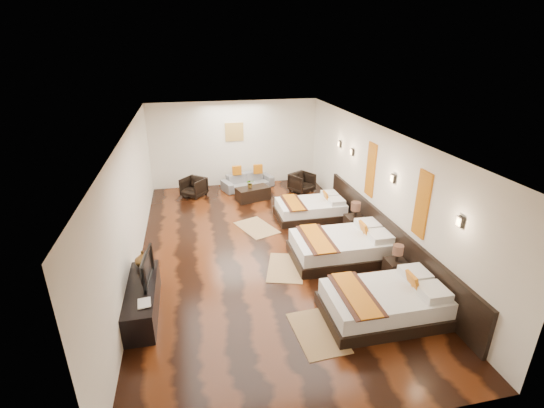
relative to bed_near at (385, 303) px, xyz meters
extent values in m
cube|color=black|center=(-1.70, 2.79, -0.28)|extent=(5.50, 9.50, 0.01)
cube|color=white|center=(-1.70, 2.79, 2.52)|extent=(5.50, 9.50, 0.01)
cube|color=silver|center=(-1.70, 7.54, 1.12)|extent=(5.50, 0.01, 2.80)
cube|color=silver|center=(-4.45, 2.79, 1.12)|extent=(0.01, 9.50, 2.80)
cube|color=silver|center=(1.05, 2.79, 1.12)|extent=(0.01, 9.50, 2.80)
cube|color=black|center=(1.01, 1.99, 0.17)|extent=(0.08, 6.60, 0.90)
cube|color=black|center=(-0.03, 0.00, -0.17)|extent=(2.12, 1.31, 0.22)
cube|color=white|center=(-0.03, 0.00, 0.10)|extent=(2.02, 1.21, 0.30)
cube|color=#C1680D|center=(0.48, 0.00, 0.37)|extent=(0.16, 0.32, 0.33)
cube|color=#38190F|center=(-0.58, 0.00, 0.26)|extent=(0.56, 1.33, 0.02)
cube|color=#C1680D|center=(-0.58, 0.00, 0.27)|extent=(0.38, 1.33, 0.02)
cube|color=black|center=(-0.03, 2.06, -0.16)|extent=(2.20, 1.36, 0.23)
cube|color=white|center=(-0.03, 2.06, 0.11)|extent=(2.09, 1.25, 0.31)
cube|color=#C1680D|center=(0.50, 2.06, 0.39)|extent=(0.16, 0.33, 0.34)
cube|color=#38190F|center=(-0.60, 2.06, 0.28)|extent=(0.58, 1.38, 0.02)
cube|color=#C1680D|center=(-0.60, 2.06, 0.29)|extent=(0.40, 1.38, 0.02)
cube|color=black|center=(-0.03, 4.35, -0.18)|extent=(1.88, 1.16, 0.20)
cube|color=white|center=(-0.03, 4.35, 0.05)|extent=(1.79, 1.07, 0.27)
cube|color=#C1680D|center=(0.42, 4.35, 0.29)|extent=(0.14, 0.29, 0.29)
cube|color=#38190F|center=(-0.52, 4.35, 0.20)|extent=(0.49, 1.18, 0.02)
cube|color=#C1680D|center=(-0.52, 4.35, 0.21)|extent=(0.34, 1.18, 0.02)
cube|color=black|center=(0.75, 1.02, -0.06)|extent=(0.40, 0.40, 0.44)
cylinder|color=black|center=(0.75, 1.02, 0.26)|extent=(0.07, 0.07, 0.18)
cylinder|color=#3F2619|center=(0.75, 1.02, 0.41)|extent=(0.21, 0.21, 0.20)
cube|color=black|center=(0.75, 3.12, -0.03)|extent=(0.44, 0.44, 0.49)
cylinder|color=black|center=(0.75, 3.12, 0.31)|extent=(0.08, 0.08, 0.20)
cylinder|color=#3F2619|center=(0.75, 3.12, 0.48)|extent=(0.23, 0.23, 0.21)
cube|color=#9D7C50|center=(-1.30, -0.18, -0.27)|extent=(0.83, 1.25, 0.01)
cube|color=#9D7C50|center=(-1.34, 1.91, -0.27)|extent=(1.06, 1.37, 0.01)
cube|color=#9D7C50|center=(-1.61, 3.98, -0.27)|extent=(1.13, 1.39, 0.01)
cube|color=black|center=(-4.20, 0.98, 0.00)|extent=(0.50, 1.80, 0.55)
imported|color=black|center=(-4.15, 1.18, 0.53)|extent=(0.19, 0.90, 0.52)
imported|color=black|center=(-4.20, 0.46, 0.29)|extent=(0.24, 0.30, 0.03)
imported|color=brown|center=(-4.20, 1.68, 0.44)|extent=(0.33, 0.33, 0.33)
imported|color=slate|center=(-1.37, 7.01, -0.03)|extent=(1.82, 1.16, 0.50)
imported|color=black|center=(-3.14, 6.64, 0.02)|extent=(0.92, 0.92, 0.60)
imported|color=black|center=(0.30, 6.32, 0.03)|extent=(0.91, 0.92, 0.62)
cube|color=black|center=(-1.37, 5.96, -0.08)|extent=(1.10, 0.75, 0.40)
imported|color=#20551C|center=(-1.45, 5.96, 0.26)|extent=(0.27, 0.25, 0.27)
cube|color=#D86014|center=(1.03, 0.89, 1.42)|extent=(0.04, 0.40, 1.30)
cube|color=#D86014|center=(1.03, 3.09, 1.42)|extent=(0.04, 0.40, 1.30)
cube|color=black|center=(1.01, -0.21, 1.57)|extent=(0.06, 0.12, 0.18)
cube|color=#FFD18C|center=(0.98, -0.21, 1.57)|extent=(0.02, 0.10, 0.14)
cube|color=black|center=(1.01, 1.99, 1.57)|extent=(0.06, 0.12, 0.18)
cube|color=#FFD18C|center=(0.98, 1.99, 1.57)|extent=(0.02, 0.10, 0.14)
cube|color=black|center=(1.01, 4.19, 1.57)|extent=(0.06, 0.12, 0.18)
cube|color=#FFD18C|center=(0.98, 4.19, 1.57)|extent=(0.02, 0.10, 0.14)
cube|color=black|center=(1.01, 5.09, 1.57)|extent=(0.06, 0.12, 0.18)
cube|color=#FFD18C|center=(0.98, 5.09, 1.57)|extent=(0.02, 0.10, 0.14)
cube|color=#AD873F|center=(-1.70, 7.52, 1.52)|extent=(0.60, 0.04, 0.60)
camera|label=1|loc=(-3.15, -5.12, 4.25)|focal=25.74mm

